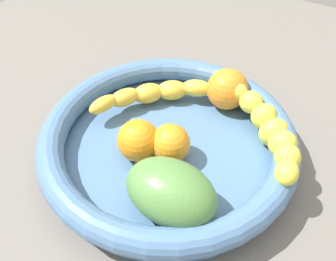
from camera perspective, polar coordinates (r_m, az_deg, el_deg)
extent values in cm
cube|color=#66615B|center=(53.03, 0.00, -4.94)|extent=(120.00, 120.00, 3.00)
cylinder|color=#4B709D|center=(51.14, 0.00, -3.15)|extent=(33.14, 33.14, 1.98)
torus|color=#4B709D|center=(49.08, 0.00, -0.97)|extent=(35.70, 35.70, 3.65)
ellipsoid|color=yellow|center=(44.53, 18.65, -6.15)|extent=(3.93, 3.23, 2.81)
ellipsoid|color=yellow|center=(46.88, 18.65, -4.06)|extent=(4.52, 4.34, 3.31)
ellipsoid|color=yellow|center=(49.16, 17.96, -2.08)|extent=(5.10, 5.16, 3.82)
ellipsoid|color=yellow|center=(51.31, 16.68, -0.31)|extent=(5.61, 5.61, 4.32)
ellipsoid|color=yellow|center=(52.41, 15.18, 2.22)|extent=(5.16, 5.10, 3.82)
ellipsoid|color=yellow|center=(53.30, 13.22, 4.46)|extent=(4.35, 4.53, 3.31)
ellipsoid|color=yellow|center=(53.93, 10.88, 6.35)|extent=(3.25, 3.95, 2.81)
ellipsoid|color=yellow|center=(55.65, 8.59, 6.58)|extent=(2.95, 5.12, 2.20)
ellipsoid|color=yellow|center=(56.27, 4.64, 6.83)|extent=(4.30, 5.48, 2.67)
ellipsoid|color=yellow|center=(56.47, 0.67, 6.50)|extent=(5.36, 5.76, 3.15)
ellipsoid|color=yellow|center=(55.94, -3.21, 5.99)|extent=(5.70, 5.57, 3.15)
ellipsoid|color=yellow|center=(54.69, -6.98, 5.30)|extent=(5.52, 4.68, 2.67)
ellipsoid|color=yellow|center=(53.06, -10.53, 4.04)|extent=(5.25, 3.45, 2.20)
sphere|color=orange|center=(46.97, 0.35, -2.13)|extent=(5.39, 5.39, 5.39)
sphere|color=orange|center=(55.44, 9.53, 6.59)|extent=(6.37, 6.37, 6.37)
sphere|color=orange|center=(47.30, -4.81, -1.60)|extent=(5.73, 5.73, 5.73)
ellipsoid|color=#518440|center=(41.27, 0.46, -9.83)|extent=(8.25, 11.48, 6.81)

